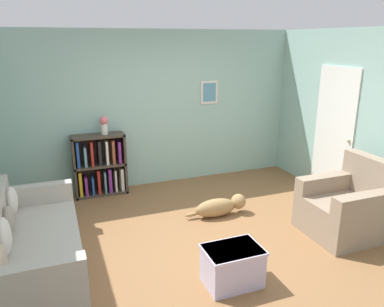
% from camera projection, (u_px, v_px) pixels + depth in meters
% --- Properties ---
extents(ground_plane, '(14.00, 14.00, 0.00)m').
position_uv_depth(ground_plane, '(203.00, 242.00, 4.69)').
color(ground_plane, brown).
extents(wall_back, '(5.60, 0.13, 2.60)m').
position_uv_depth(wall_back, '(153.00, 109.00, 6.32)').
color(wall_back, '#93BCB2').
rests_on(wall_back, ground_plane).
extents(wall_right, '(0.16, 5.00, 2.60)m').
position_uv_depth(wall_right, '(373.00, 125.00, 5.19)').
color(wall_right, '#93BCB2').
rests_on(wall_right, ground_plane).
extents(couch, '(0.91, 2.04, 0.82)m').
position_uv_depth(couch, '(29.00, 247.00, 4.00)').
color(couch, '#ADA89E').
rests_on(couch, ground_plane).
extents(bookshelf, '(0.83, 0.31, 1.00)m').
position_uv_depth(bookshelf, '(100.00, 166.00, 6.04)').
color(bookshelf, '#42382D').
rests_on(bookshelf, ground_plane).
extents(recliner_chair, '(0.95, 0.87, 0.99)m').
position_uv_depth(recliner_chair, '(348.00, 207.00, 4.83)').
color(recliner_chair, gray).
rests_on(recliner_chair, ground_plane).
extents(coffee_table, '(0.59, 0.42, 0.41)m').
position_uv_depth(coffee_table, '(232.00, 265.00, 3.84)').
color(coffee_table, '#BCB2D1').
rests_on(coffee_table, ground_plane).
extents(dog, '(0.92, 0.24, 0.28)m').
position_uv_depth(dog, '(220.00, 206.00, 5.36)').
color(dog, '#9E7A4C').
rests_on(dog, ground_plane).
extents(vase, '(0.13, 0.13, 0.29)m').
position_uv_depth(vase, '(104.00, 124.00, 5.86)').
color(vase, silver).
rests_on(vase, bookshelf).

